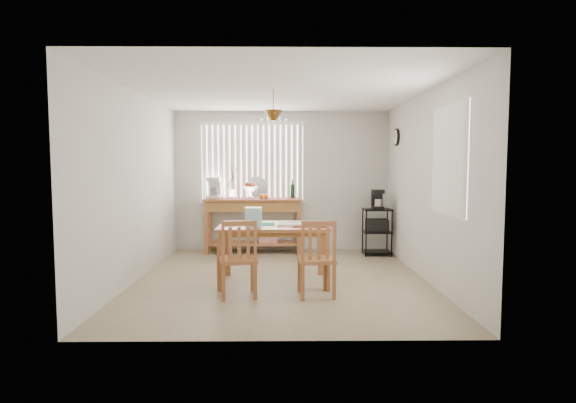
{
  "coord_description": "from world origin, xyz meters",
  "views": [
    {
      "loc": [
        0.03,
        -6.2,
        1.57
      ],
      "look_at": [
        0.1,
        0.55,
        1.05
      ],
      "focal_mm": 28.0,
      "sensor_mm": 36.0,
      "label": 1
    }
  ],
  "objects_px": {
    "cart_items": "(377,200)",
    "chair_right": "(317,259)",
    "sideboard": "(254,212)",
    "dining_table": "(274,231)",
    "wire_cart": "(377,227)",
    "chair_left": "(238,259)"
  },
  "relations": [
    {
      "from": "dining_table",
      "to": "chair_left",
      "type": "height_order",
      "value": "chair_left"
    },
    {
      "from": "sideboard",
      "to": "cart_items",
      "type": "height_order",
      "value": "cart_items"
    },
    {
      "from": "chair_left",
      "to": "dining_table",
      "type": "bearing_deg",
      "value": 59.68
    },
    {
      "from": "cart_items",
      "to": "chair_left",
      "type": "height_order",
      "value": "cart_items"
    },
    {
      "from": "chair_left",
      "to": "chair_right",
      "type": "height_order",
      "value": "chair_left"
    },
    {
      "from": "dining_table",
      "to": "chair_left",
      "type": "distance_m",
      "value": 0.84
    },
    {
      "from": "sideboard",
      "to": "chair_right",
      "type": "distance_m",
      "value": 3.02
    },
    {
      "from": "cart_items",
      "to": "chair_left",
      "type": "relative_size",
      "value": 0.36
    },
    {
      "from": "wire_cart",
      "to": "cart_items",
      "type": "height_order",
      "value": "cart_items"
    },
    {
      "from": "cart_items",
      "to": "chair_left",
      "type": "distance_m",
      "value": 3.45
    },
    {
      "from": "wire_cart",
      "to": "cart_items",
      "type": "relative_size",
      "value": 2.43
    },
    {
      "from": "cart_items",
      "to": "chair_right",
      "type": "bearing_deg",
      "value": -116.01
    },
    {
      "from": "dining_table",
      "to": "chair_left",
      "type": "xyz_separation_m",
      "value": [
        -0.41,
        -0.7,
        -0.24
      ]
    },
    {
      "from": "wire_cart",
      "to": "dining_table",
      "type": "bearing_deg",
      "value": -133.7
    },
    {
      "from": "chair_right",
      "to": "chair_left",
      "type": "bearing_deg",
      "value": 179.69
    },
    {
      "from": "sideboard",
      "to": "wire_cart",
      "type": "bearing_deg",
      "value": -6.7
    },
    {
      "from": "sideboard",
      "to": "dining_table",
      "type": "bearing_deg",
      "value": -79.22
    },
    {
      "from": "wire_cart",
      "to": "chair_left",
      "type": "distance_m",
      "value": 3.4
    },
    {
      "from": "sideboard",
      "to": "wire_cart",
      "type": "relative_size",
      "value": 2.14
    },
    {
      "from": "chair_right",
      "to": "dining_table",
      "type": "bearing_deg",
      "value": 127.08
    },
    {
      "from": "wire_cart",
      "to": "dining_table",
      "type": "height_order",
      "value": "wire_cart"
    },
    {
      "from": "cart_items",
      "to": "dining_table",
      "type": "relative_size",
      "value": 0.23
    }
  ]
}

